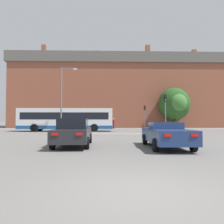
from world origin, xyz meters
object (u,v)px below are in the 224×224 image
at_px(traffic_light_far_right, 145,113).
at_px(street_lamp_junction, 64,93).
at_px(pedestrian_waiting, 114,122).
at_px(car_roadster_right, 166,135).
at_px(traffic_light_near_right, 165,107).
at_px(bus_crossing_lead, 66,119).
at_px(car_saloon_left, 73,132).

bearing_deg(traffic_light_far_right, street_lamp_junction, -139.46).
bearing_deg(pedestrian_waiting, street_lamp_junction, 91.42).
relative_size(car_roadster_right, traffic_light_near_right, 1.12).
relative_size(traffic_light_near_right, pedestrian_waiting, 2.45).
bearing_deg(traffic_light_near_right, bus_crossing_lead, 158.49).
relative_size(street_lamp_junction, pedestrian_waiting, 4.40).
xyz_separation_m(car_roadster_right, street_lamp_junction, (-8.39, 14.60, 4.06)).
distance_m(car_saloon_left, bus_crossing_lead, 16.84).
height_order(car_saloon_left, traffic_light_far_right, traffic_light_far_right).
height_order(bus_crossing_lead, street_lamp_junction, street_lamp_junction).
distance_m(car_roadster_right, traffic_light_near_right, 13.33).
bearing_deg(traffic_light_far_right, traffic_light_near_right, -88.81).
bearing_deg(car_saloon_left, car_roadster_right, -11.92).
distance_m(bus_crossing_lead, street_lamp_junction, 4.23).
relative_size(car_roadster_right, pedestrian_waiting, 2.74).
height_order(car_saloon_left, bus_crossing_lead, bus_crossing_lead).
bearing_deg(pedestrian_waiting, traffic_light_far_right, -162.96).
distance_m(traffic_light_far_right, traffic_light_near_right, 11.85).
xyz_separation_m(car_roadster_right, bus_crossing_lead, (-8.59, 17.43, 0.91)).
bearing_deg(pedestrian_waiting, car_roadster_right, 125.55).
bearing_deg(bus_crossing_lead, street_lamp_junction, 4.21).
xyz_separation_m(street_lamp_junction, pedestrian_waiting, (6.43, 11.23, -3.70)).
relative_size(car_saloon_left, traffic_light_far_right, 1.24).
bearing_deg(traffic_light_near_right, street_lamp_junction, 170.78).
xyz_separation_m(bus_crossing_lead, traffic_light_near_right, (12.06, -4.75, 1.33)).
relative_size(car_roadster_right, traffic_light_far_right, 1.24).
bearing_deg(traffic_light_near_right, pedestrian_waiting, 112.38).
bearing_deg(traffic_light_far_right, car_roadster_right, -97.47).
distance_m(traffic_light_far_right, street_lamp_junction, 15.41).
bearing_deg(traffic_light_near_right, traffic_light_far_right, 91.19).
bearing_deg(bus_crossing_lead, car_saloon_left, 11.77).
relative_size(traffic_light_far_right, pedestrian_waiting, 2.20).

